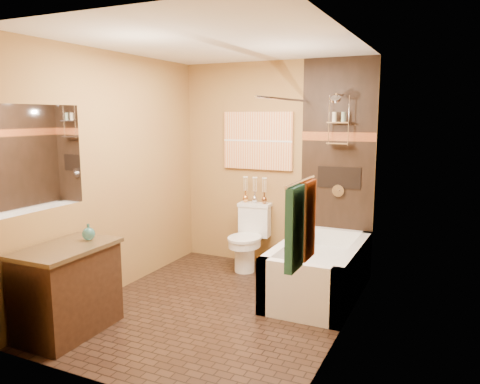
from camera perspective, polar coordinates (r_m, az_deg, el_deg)
The scene contains 23 objects.
floor at distance 4.71m, azimuth -2.70°, elevation -13.90°, with size 3.00×3.00×0.00m, color black.
wall_left at distance 5.05m, azimuth -14.96°, elevation 2.09°, with size 0.02×3.00×2.50m, color olive.
wall_right at distance 3.96m, azimuth 12.69°, elevation 0.26°, with size 0.02×3.00×2.50m, color olive.
wall_back at distance 5.73m, azimuth 4.23°, elevation 3.22°, with size 2.40×0.02×2.50m, color olive.
wall_front at distance 3.15m, azimuth -15.75°, elevation -2.18°, with size 2.40×0.02×2.50m, color olive.
ceiling at distance 4.38m, azimuth -2.97°, elevation 17.74°, with size 3.00×3.00×0.00m, color silver.
alcove_tile_back at distance 5.49m, azimuth 11.76°, elevation 2.78°, with size 0.85×0.01×2.50m, color black.
alcove_tile_right at distance 4.69m, azimuth 14.55°, elevation 1.58°, with size 0.01×1.50×2.50m, color black.
mosaic_band_back at distance 5.45m, azimuth 11.87°, elevation 6.63°, with size 0.85×0.01×0.10m, color maroon.
mosaic_band_right at distance 4.66m, azimuth 14.62°, elevation 6.10°, with size 0.01×1.50×0.10m, color maroon.
alcove_niche at distance 5.49m, azimuth 11.97°, elevation 1.72°, with size 0.50×0.01×0.25m, color black.
shower_fixtures at distance 5.35m, azimuth 11.90°, elevation 7.07°, with size 0.24×0.33×1.16m.
curtain_rod at distance 4.86m, azimuth 5.60°, elevation 11.19°, with size 0.03×0.03×1.55m, color silver.
towel_bar at distance 2.94m, azimuth 7.38°, elevation 1.25°, with size 0.02×0.02×0.55m, color silver.
towel_teal at distance 2.87m, azimuth 6.66°, elevation -4.44°, with size 0.05×0.22×0.52m, color #226371.
towel_rust at distance 3.11m, azimuth 8.19°, elevation -3.39°, with size 0.05×0.22×0.52m, color brown.
sunset_painting at distance 5.76m, azimuth 2.19°, elevation 6.26°, with size 0.90×0.04×0.70m, color orange.
vanity_mirror at distance 4.30m, azimuth -23.58°, elevation 3.77°, with size 0.01×1.00×0.90m, color white.
bathtub at distance 5.01m, azimuth 9.64°, elevation -9.87°, with size 0.80×1.50×0.55m.
toilet at distance 5.71m, azimuth 1.08°, elevation -5.50°, with size 0.41×0.60×0.79m.
vanity at distance 4.35m, azimuth -20.26°, elevation -11.06°, with size 0.55×0.88×0.77m.
teal_bottle at distance 4.34m, azimuth -17.99°, elevation -4.67°, with size 0.11×0.11×0.18m, color #277475, non-canonical shape.
bud_vases at distance 5.75m, azimuth 1.82°, elevation 0.33°, with size 0.32×0.07×0.32m.
Camera 1 is at (2.04, -3.82, 1.86)m, focal length 35.00 mm.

